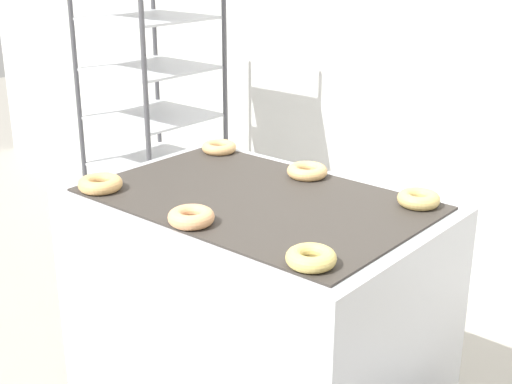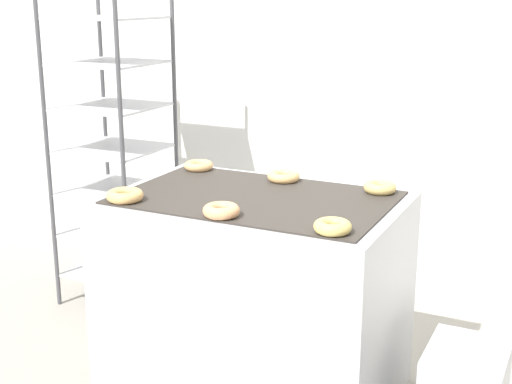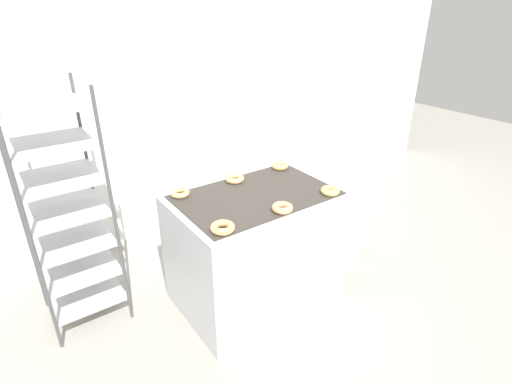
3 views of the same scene
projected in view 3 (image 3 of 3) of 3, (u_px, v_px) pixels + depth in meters
The scene contains 11 objects.
ground_plane at pixel (310, 344), 2.84m from camera, with size 14.00×14.00×0.00m, color #9E998E.
wall_back at pixel (167, 94), 3.79m from camera, with size 8.00×0.05×2.80m.
fryer_machine at pixel (256, 247), 3.12m from camera, with size 1.22×0.83×0.92m.
baking_rack_cart at pixel (65, 211), 2.75m from camera, with size 0.53×0.54×1.77m.
glaze_bin at pixel (334, 238), 3.73m from camera, with size 0.31×0.38×0.40m.
donut_near_left at pixel (223, 228), 2.46m from camera, with size 0.15×0.15×0.05m, color #E0AB66.
donut_near_center at pixel (282, 208), 2.69m from camera, with size 0.15×0.15×0.05m, color #EAA66E.
donut_near_right at pixel (330, 191), 2.93m from camera, with size 0.14×0.14×0.05m, color #D9BD66.
donut_far_left at pixel (180, 193), 2.90m from camera, with size 0.14×0.14×0.04m, color #E5B06F.
donut_far_center at pixel (235, 179), 3.13m from camera, with size 0.15×0.15×0.04m, color #E9B670.
donut_far_right at pixel (280, 166), 3.36m from camera, with size 0.14×0.14×0.05m, color #D7B869.
Camera 3 is at (-1.52, -1.47, 2.22)m, focal length 28.00 mm.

